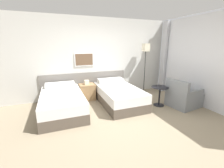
{
  "coord_description": "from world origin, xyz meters",
  "views": [
    {
      "loc": [
        -1.47,
        -3.01,
        1.81
      ],
      "look_at": [
        0.06,
        1.01,
        0.67
      ],
      "focal_mm": 24.0,
      "sensor_mm": 36.0,
      "label": 1
    }
  ],
  "objects_px": {
    "bed_near_door": "(62,102)",
    "side_table": "(160,92)",
    "bed_near_window": "(118,95)",
    "nightstand": "(87,92)",
    "armchair": "(183,98)",
    "floor_lamp": "(146,53)"
  },
  "relations": [
    {
      "from": "bed_near_door",
      "to": "side_table",
      "type": "xyz_separation_m",
      "value": [
        2.78,
        -0.6,
        0.15
      ]
    },
    {
      "from": "nightstand",
      "to": "bed_near_window",
      "type": "bearing_deg",
      "value": -40.11
    },
    {
      "from": "side_table",
      "to": "armchair",
      "type": "height_order",
      "value": "armchair"
    },
    {
      "from": "bed_near_window",
      "to": "side_table",
      "type": "bearing_deg",
      "value": -28.47
    },
    {
      "from": "side_table",
      "to": "armchair",
      "type": "relative_size",
      "value": 0.63
    },
    {
      "from": "armchair",
      "to": "bed_near_window",
      "type": "bearing_deg",
      "value": 53.83
    },
    {
      "from": "bed_near_window",
      "to": "floor_lamp",
      "type": "distance_m",
      "value": 1.99
    },
    {
      "from": "floor_lamp",
      "to": "side_table",
      "type": "distance_m",
      "value": 1.73
    },
    {
      "from": "side_table",
      "to": "floor_lamp",
      "type": "bearing_deg",
      "value": 77.78
    },
    {
      "from": "armchair",
      "to": "floor_lamp",
      "type": "bearing_deg",
      "value": 3.56
    },
    {
      "from": "bed_near_window",
      "to": "floor_lamp",
      "type": "xyz_separation_m",
      "value": [
        1.38,
        0.7,
        1.25
      ]
    },
    {
      "from": "bed_near_door",
      "to": "bed_near_window",
      "type": "height_order",
      "value": "same"
    },
    {
      "from": "floor_lamp",
      "to": "armchair",
      "type": "xyz_separation_m",
      "value": [
        0.34,
        -1.61,
        -1.26
      ]
    },
    {
      "from": "bed_near_door",
      "to": "floor_lamp",
      "type": "height_order",
      "value": "floor_lamp"
    },
    {
      "from": "bed_near_door",
      "to": "bed_near_window",
      "type": "xyz_separation_m",
      "value": [
        1.68,
        0.0,
        0.0
      ]
    },
    {
      "from": "bed_near_window",
      "to": "floor_lamp",
      "type": "bearing_deg",
      "value": 26.9
    },
    {
      "from": "bed_near_door",
      "to": "nightstand",
      "type": "relative_size",
      "value": 2.93
    },
    {
      "from": "nightstand",
      "to": "floor_lamp",
      "type": "relative_size",
      "value": 0.36
    },
    {
      "from": "nightstand",
      "to": "floor_lamp",
      "type": "xyz_separation_m",
      "value": [
        2.22,
        -0.01,
        1.25
      ]
    },
    {
      "from": "armchair",
      "to": "nightstand",
      "type": "bearing_deg",
      "value": 49.4
    },
    {
      "from": "bed_near_door",
      "to": "nightstand",
      "type": "bearing_deg",
      "value": 40.11
    },
    {
      "from": "bed_near_window",
      "to": "side_table",
      "type": "relative_size",
      "value": 3.3
    }
  ]
}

